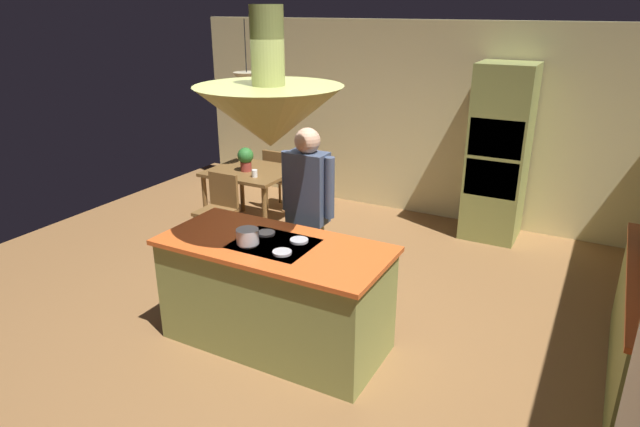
{
  "coord_description": "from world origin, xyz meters",
  "views": [
    {
      "loc": [
        2.23,
        -3.57,
        2.72
      ],
      "look_at": [
        0.1,
        0.4,
        1.0
      ],
      "focal_mm": 30.75,
      "sensor_mm": 36.0,
      "label": 1
    }
  ],
  "objects": [
    {
      "name": "ground",
      "position": [
        0.0,
        0.0,
        0.0
      ],
      "size": [
        8.16,
        8.16,
        0.0
      ],
      "primitive_type": "plane",
      "color": "olive"
    },
    {
      "name": "wall_back",
      "position": [
        0.0,
        3.45,
        1.27
      ],
      "size": [
        6.8,
        0.1,
        2.55
      ],
      "primitive_type": "cube",
      "color": "beige",
      "rests_on": "ground"
    },
    {
      "name": "kitchen_island",
      "position": [
        0.0,
        -0.2,
        0.47
      ],
      "size": [
        1.9,
        0.88,
        0.95
      ],
      "color": "#8C934C",
      "rests_on": "ground"
    },
    {
      "name": "oven_tower",
      "position": [
        1.1,
        3.04,
        1.06
      ],
      "size": [
        0.66,
        0.62,
        2.11
      ],
      "color": "#8C934C",
      "rests_on": "ground"
    },
    {
      "name": "dining_table",
      "position": [
        -1.7,
        1.9,
        0.66
      ],
      "size": [
        1.03,
        0.91,
        0.76
      ],
      "color": "brown",
      "rests_on": "ground"
    },
    {
      "name": "person_at_island",
      "position": [
        -0.08,
        0.51,
        0.99
      ],
      "size": [
        0.53,
        0.23,
        1.72
      ],
      "color": "tan",
      "rests_on": "ground"
    },
    {
      "name": "range_hood",
      "position": [
        0.0,
        -0.2,
        1.98
      ],
      "size": [
        1.1,
        1.1,
        1.0
      ],
      "color": "#8C934C"
    },
    {
      "name": "pendant_light_over_table",
      "position": [
        -1.7,
        1.9,
        1.86
      ],
      "size": [
        0.32,
        0.32,
        0.82
      ],
      "color": "beige"
    },
    {
      "name": "chair_facing_island",
      "position": [
        -1.7,
        1.23,
        0.5
      ],
      "size": [
        0.4,
        0.4,
        0.87
      ],
      "color": "brown",
      "rests_on": "ground"
    },
    {
      "name": "chair_by_back_wall",
      "position": [
        -1.7,
        2.57,
        0.5
      ],
      "size": [
        0.4,
        0.4,
        0.87
      ],
      "rotation": [
        0.0,
        0.0,
        3.14
      ],
      "color": "brown",
      "rests_on": "ground"
    },
    {
      "name": "potted_plant_on_table",
      "position": [
        -1.73,
        1.84,
        0.93
      ],
      "size": [
        0.2,
        0.2,
        0.3
      ],
      "color": "#99382D",
      "rests_on": "dining_table"
    },
    {
      "name": "cup_on_table",
      "position": [
        -1.49,
        1.67,
        0.81
      ],
      "size": [
        0.07,
        0.07,
        0.09
      ],
      "primitive_type": "cylinder",
      "color": "white",
      "rests_on": "dining_table"
    },
    {
      "name": "cooking_pot_on_cooktop",
      "position": [
        -0.16,
        -0.33,
        1.01
      ],
      "size": [
        0.18,
        0.18,
        0.12
      ],
      "primitive_type": "cylinder",
      "color": "#B2B2B7",
      "rests_on": "kitchen_island"
    }
  ]
}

